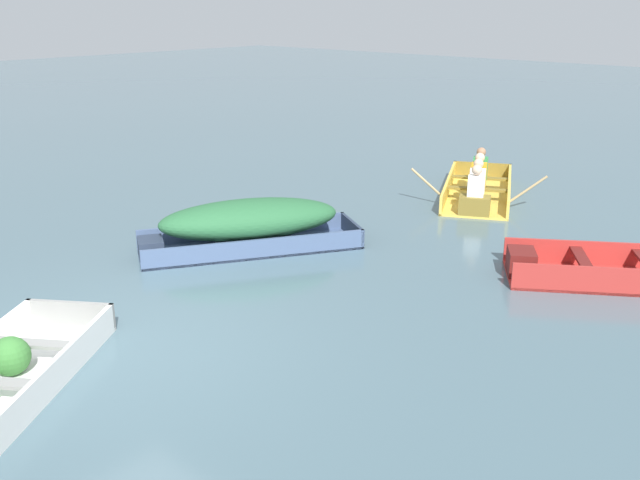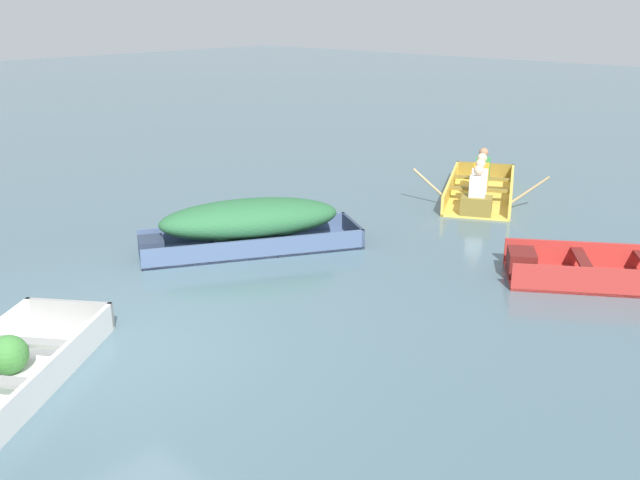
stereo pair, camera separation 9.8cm
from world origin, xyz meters
name	(u,v)px [view 1 (the left image)]	position (x,y,z in m)	size (l,w,h in m)	color
ground_plane	(114,350)	(0.00, 0.00, 0.00)	(80.00, 80.00, 0.00)	#47606B
dinghy_white_foreground	(2,377)	(-0.05, -1.19, 0.15)	(2.36, 2.77, 0.44)	white
skiff_slate_blue_near_moored	(248,223)	(-1.37, 3.25, 0.42)	(2.59, 3.39, 0.78)	#475B7F
skiff_red_mid_moored	(603,271)	(3.14, 5.61, 0.13)	(2.95, 2.48, 0.38)	#AD2D28
rowboat_yellow_with_crew	(478,188)	(-0.24, 8.11, 0.23)	(2.69, 3.26, 0.92)	#E5BC47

